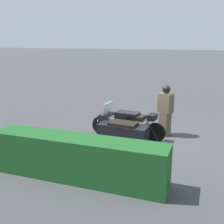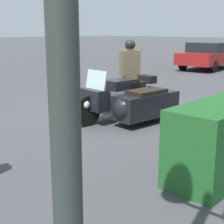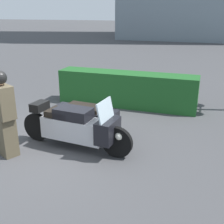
% 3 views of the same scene
% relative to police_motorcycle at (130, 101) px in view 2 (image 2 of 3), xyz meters
% --- Properties ---
extents(ground_plane, '(160.00, 160.00, 0.00)m').
position_rel_police_motorcycle_xyz_m(ground_plane, '(-0.81, -0.55, -0.47)').
color(ground_plane, '#424244').
extents(police_motorcycle, '(2.58, 1.41, 1.15)m').
position_rel_police_motorcycle_xyz_m(police_motorcycle, '(0.00, 0.00, 0.00)').
color(police_motorcycle, black).
rests_on(police_motorcycle, ground).
extents(officer_rider, '(0.55, 0.47, 1.74)m').
position_rel_police_motorcycle_xyz_m(officer_rider, '(-1.19, -1.04, 0.45)').
color(officer_rider, brown).
rests_on(officer_rider, ground).
extents(parked_car_background, '(4.21, 2.09, 1.36)m').
position_rel_police_motorcycle_xyz_m(parked_car_background, '(-10.70, -3.79, 0.25)').
color(parked_car_background, maroon).
rests_on(parked_car_background, ground).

